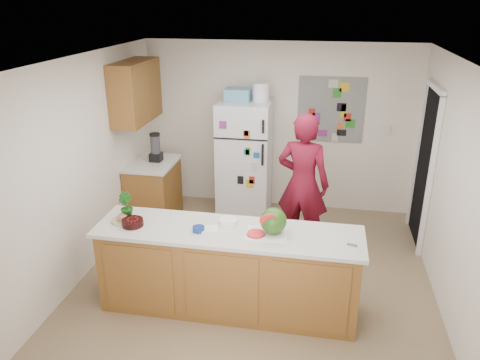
% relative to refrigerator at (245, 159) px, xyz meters
% --- Properties ---
extents(floor, '(4.00, 4.50, 0.02)m').
position_rel_refrigerator_xyz_m(floor, '(0.45, -1.88, -0.86)').
color(floor, brown).
rests_on(floor, ground).
extents(wall_back, '(4.00, 0.02, 2.50)m').
position_rel_refrigerator_xyz_m(wall_back, '(0.45, 0.38, 0.40)').
color(wall_back, beige).
rests_on(wall_back, ground).
extents(wall_left, '(0.02, 4.50, 2.50)m').
position_rel_refrigerator_xyz_m(wall_left, '(-1.56, -1.88, 0.40)').
color(wall_left, beige).
rests_on(wall_left, ground).
extents(wall_right, '(0.02, 4.50, 2.50)m').
position_rel_refrigerator_xyz_m(wall_right, '(2.46, -1.88, 0.40)').
color(wall_right, beige).
rests_on(wall_right, ground).
extents(ceiling, '(4.00, 4.50, 0.02)m').
position_rel_refrigerator_xyz_m(ceiling, '(0.45, -1.88, 1.66)').
color(ceiling, white).
rests_on(ceiling, wall_back).
extents(doorway, '(0.03, 0.85, 2.04)m').
position_rel_refrigerator_xyz_m(doorway, '(2.44, -0.43, 0.17)').
color(doorway, black).
rests_on(doorway, ground).
extents(peninsula_base, '(2.60, 0.62, 0.88)m').
position_rel_refrigerator_xyz_m(peninsula_base, '(0.25, -2.38, -0.41)').
color(peninsula_base, brown).
rests_on(peninsula_base, floor).
extents(peninsula_top, '(2.68, 0.70, 0.04)m').
position_rel_refrigerator_xyz_m(peninsula_top, '(0.25, -2.38, 0.05)').
color(peninsula_top, silver).
rests_on(peninsula_top, peninsula_base).
extents(side_counter_base, '(0.60, 0.80, 0.86)m').
position_rel_refrigerator_xyz_m(side_counter_base, '(-1.24, -0.53, -0.42)').
color(side_counter_base, brown).
rests_on(side_counter_base, floor).
extents(side_counter_top, '(0.64, 0.84, 0.04)m').
position_rel_refrigerator_xyz_m(side_counter_top, '(-1.24, -0.53, 0.03)').
color(side_counter_top, silver).
rests_on(side_counter_top, side_counter_base).
extents(upper_cabinets, '(0.35, 1.00, 0.80)m').
position_rel_refrigerator_xyz_m(upper_cabinets, '(-1.37, -0.58, 1.05)').
color(upper_cabinets, brown).
rests_on(upper_cabinets, wall_left).
extents(refrigerator, '(0.75, 0.70, 1.70)m').
position_rel_refrigerator_xyz_m(refrigerator, '(0.00, 0.00, 0.00)').
color(refrigerator, silver).
rests_on(refrigerator, floor).
extents(fridge_top_bin, '(0.35, 0.28, 0.18)m').
position_rel_refrigerator_xyz_m(fridge_top_bin, '(-0.10, 0.00, 0.94)').
color(fridge_top_bin, '#5999B2').
rests_on(fridge_top_bin, refrigerator).
extents(photo_collage, '(0.95, 0.01, 0.95)m').
position_rel_refrigerator_xyz_m(photo_collage, '(1.20, 0.36, 0.70)').
color(photo_collage, slate).
rests_on(photo_collage, wall_back).
extents(person, '(0.74, 0.57, 1.81)m').
position_rel_refrigerator_xyz_m(person, '(0.91, -0.98, 0.06)').
color(person, maroon).
rests_on(person, floor).
extents(blender_appliance, '(0.14, 0.14, 0.38)m').
position_rel_refrigerator_xyz_m(blender_appliance, '(-1.19, -0.47, 0.24)').
color(blender_appliance, black).
rests_on(blender_appliance, side_counter_top).
extents(cutting_board, '(0.42, 0.32, 0.01)m').
position_rel_refrigerator_xyz_m(cutting_board, '(0.64, -2.39, 0.08)').
color(cutting_board, white).
rests_on(cutting_board, peninsula_top).
extents(watermelon, '(0.26, 0.26, 0.26)m').
position_rel_refrigerator_xyz_m(watermelon, '(0.70, -2.37, 0.21)').
color(watermelon, '#305F1A').
rests_on(watermelon, cutting_board).
extents(watermelon_slice, '(0.17, 0.17, 0.02)m').
position_rel_refrigerator_xyz_m(watermelon_slice, '(0.54, -2.44, 0.09)').
color(watermelon_slice, red).
rests_on(watermelon_slice, cutting_board).
extents(cherry_bowl, '(0.22, 0.22, 0.07)m').
position_rel_refrigerator_xyz_m(cherry_bowl, '(-0.71, -2.46, 0.11)').
color(cherry_bowl, black).
rests_on(cherry_bowl, peninsula_top).
extents(white_bowl, '(0.20, 0.20, 0.06)m').
position_rel_refrigerator_xyz_m(white_bowl, '(0.23, -2.26, 0.10)').
color(white_bowl, white).
rests_on(white_bowl, peninsula_top).
extents(cobalt_bowl, '(0.15, 0.15, 0.05)m').
position_rel_refrigerator_xyz_m(cobalt_bowl, '(-0.03, -2.46, 0.10)').
color(cobalt_bowl, navy).
rests_on(cobalt_bowl, peninsula_top).
extents(plate, '(0.29, 0.29, 0.02)m').
position_rel_refrigerator_xyz_m(plate, '(-0.85, -2.38, 0.08)').
color(plate, '#B8A88C').
rests_on(plate, peninsula_top).
extents(paper_towel, '(0.20, 0.19, 0.02)m').
position_rel_refrigerator_xyz_m(paper_towel, '(0.07, -2.42, 0.08)').
color(paper_towel, white).
rests_on(paper_towel, peninsula_top).
extents(keys, '(0.10, 0.06, 0.01)m').
position_rel_refrigerator_xyz_m(keys, '(1.45, -2.48, 0.08)').
color(keys, gray).
rests_on(keys, peninsula_top).
extents(potted_plant, '(0.20, 0.18, 0.29)m').
position_rel_refrigerator_xyz_m(potted_plant, '(-0.84, -2.33, 0.21)').
color(potted_plant, '#12410B').
rests_on(potted_plant, peninsula_top).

